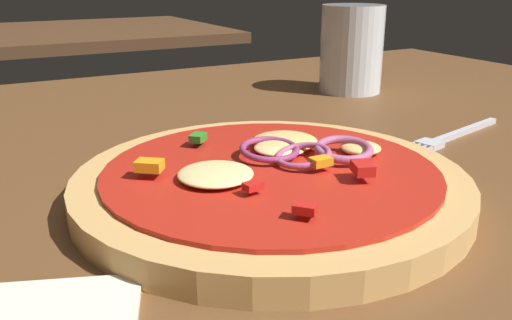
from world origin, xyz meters
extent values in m
cube|color=brown|center=(0.00, 0.00, 0.01)|extent=(1.24, 1.05, 0.03)
cylinder|color=tan|center=(0.02, 0.03, 0.03)|extent=(0.26, 0.26, 0.02)
cylinder|color=red|center=(0.02, 0.03, 0.04)|extent=(0.22, 0.22, 0.00)
ellipsoid|color=#EFCC72|center=(0.09, 0.03, 0.05)|extent=(0.03, 0.03, 0.01)
ellipsoid|color=#EFCC72|center=(0.06, 0.07, 0.05)|extent=(0.05, 0.05, 0.01)
ellipsoid|color=#F4DB8E|center=(0.05, 0.06, 0.05)|extent=(0.04, 0.04, 0.01)
ellipsoid|color=#F4DB8E|center=(-0.02, 0.03, 0.05)|extent=(0.05, 0.05, 0.01)
torus|color=#93386B|center=(0.03, 0.05, 0.05)|extent=(0.05, 0.05, 0.01)
torus|color=#B25984|center=(0.05, 0.03, 0.05)|extent=(0.04, 0.04, 0.01)
torus|color=#B25984|center=(0.08, 0.03, 0.05)|extent=(0.05, 0.05, 0.01)
cube|color=red|center=(0.06, -0.01, 0.05)|extent=(0.02, 0.02, 0.01)
cube|color=red|center=(-0.01, 0.00, 0.05)|extent=(0.01, 0.01, 0.00)
cube|color=red|center=(0.00, -0.04, 0.05)|extent=(0.01, 0.01, 0.00)
cube|color=#2D8C28|center=(0.00, 0.10, 0.05)|extent=(0.02, 0.02, 0.01)
cube|color=orange|center=(0.05, 0.01, 0.05)|extent=(0.01, 0.01, 0.01)
cube|color=orange|center=(-0.05, 0.05, 0.05)|extent=(0.02, 0.02, 0.01)
cube|color=silver|center=(0.26, 0.08, 0.03)|extent=(0.11, 0.03, 0.00)
cube|color=silver|center=(0.20, 0.06, 0.03)|extent=(0.02, 0.02, 0.00)
cube|color=silver|center=(0.17, 0.06, 0.03)|extent=(0.04, 0.01, 0.00)
cube|color=silver|center=(0.17, 0.06, 0.03)|extent=(0.04, 0.01, 0.00)
cube|color=silver|center=(0.17, 0.05, 0.03)|extent=(0.04, 0.01, 0.00)
cube|color=silver|center=(0.17, 0.05, 0.03)|extent=(0.04, 0.01, 0.00)
cylinder|color=silver|center=(0.28, 0.27, 0.08)|extent=(0.08, 0.08, 0.10)
cylinder|color=#C67214|center=(0.28, 0.27, 0.06)|extent=(0.07, 0.07, 0.07)
cylinder|color=white|center=(0.28, 0.27, 0.11)|extent=(0.06, 0.06, 0.02)
cube|color=#4C301C|center=(0.15, 1.20, 0.01)|extent=(0.67, 0.56, 0.03)
camera|label=1|loc=(-0.14, -0.25, 0.17)|focal=38.09mm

